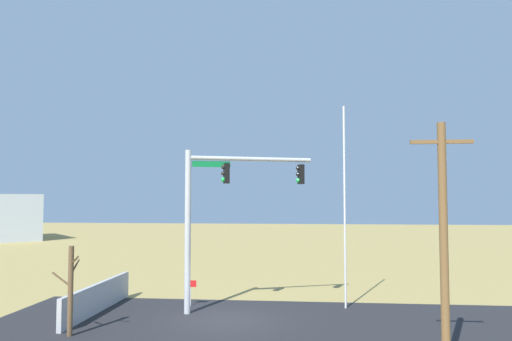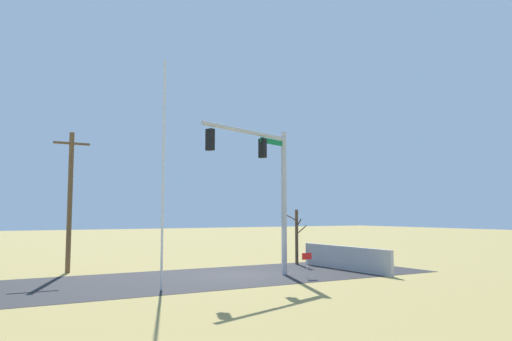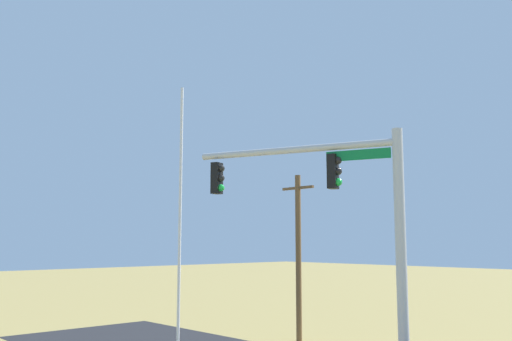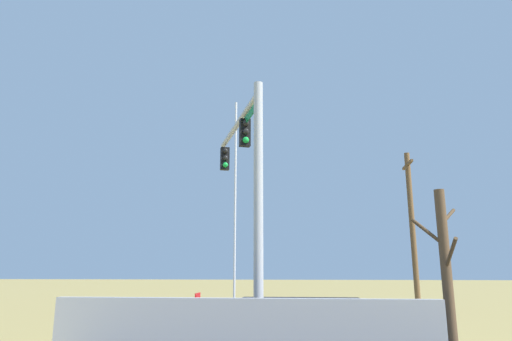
{
  "view_description": "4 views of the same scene",
  "coord_description": "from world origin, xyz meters",
  "px_view_note": "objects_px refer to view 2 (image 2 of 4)",
  "views": [
    {
      "loc": [
        -3.31,
        21.12,
        5.21
      ],
      "look_at": [
        -1.03,
        -1.64,
        6.53
      ],
      "focal_mm": 34.27,
      "sensor_mm": 36.0,
      "label": 1
    },
    {
      "loc": [
        -12.12,
        -22.46,
        3.13
      ],
      "look_at": [
        -0.72,
        -2.74,
        5.15
      ],
      "focal_mm": 34.5,
      "sensor_mm": 36.0,
      "label": 2
    },
    {
      "loc": [
        10.1,
        -13.55,
        4.47
      ],
      "look_at": [
        -1.46,
        -2.76,
        6.5
      ],
      "focal_mm": 39.12,
      "sensor_mm": 36.0,
      "label": 3
    },
    {
      "loc": [
        14.73,
        0.42,
        1.82
      ],
      "look_at": [
        -1.83,
        -1.39,
        5.57
      ],
      "focal_mm": 31.27,
      "sensor_mm": 36.0,
      "label": 4
    }
  ],
  "objects_px": {
    "bare_tree": "(297,236)",
    "open_sign": "(307,259)",
    "signal_mast": "(267,175)",
    "utility_pole": "(70,199)",
    "flagpole": "(163,173)"
  },
  "relations": [
    {
      "from": "open_sign",
      "to": "signal_mast",
      "type": "bearing_deg",
      "value": 144.6
    },
    {
      "from": "bare_tree",
      "to": "open_sign",
      "type": "distance_m",
      "value": 6.63
    },
    {
      "from": "signal_mast",
      "to": "utility_pole",
      "type": "distance_m",
      "value": 10.85
    },
    {
      "from": "utility_pole",
      "to": "bare_tree",
      "type": "height_order",
      "value": "utility_pole"
    },
    {
      "from": "bare_tree",
      "to": "open_sign",
      "type": "height_order",
      "value": "bare_tree"
    },
    {
      "from": "bare_tree",
      "to": "open_sign",
      "type": "xyz_separation_m",
      "value": [
        -3.33,
        -5.66,
        -0.86
      ]
    },
    {
      "from": "utility_pole",
      "to": "bare_tree",
      "type": "bearing_deg",
      "value": -10.71
    },
    {
      "from": "signal_mast",
      "to": "open_sign",
      "type": "bearing_deg",
      "value": -35.4
    },
    {
      "from": "flagpole",
      "to": "utility_pole",
      "type": "xyz_separation_m",
      "value": [
        -2.32,
        8.31,
        -0.91
      ]
    },
    {
      "from": "open_sign",
      "to": "flagpole",
      "type": "bearing_deg",
      "value": -178.78
    },
    {
      "from": "bare_tree",
      "to": "signal_mast",
      "type": "bearing_deg",
      "value": -137.53
    },
    {
      "from": "bare_tree",
      "to": "open_sign",
      "type": "relative_size",
      "value": 2.79
    },
    {
      "from": "signal_mast",
      "to": "flagpole",
      "type": "distance_m",
      "value": 6.03
    },
    {
      "from": "flagpole",
      "to": "open_sign",
      "type": "height_order",
      "value": "flagpole"
    },
    {
      "from": "utility_pole",
      "to": "open_sign",
      "type": "distance_m",
      "value": 13.11
    }
  ]
}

